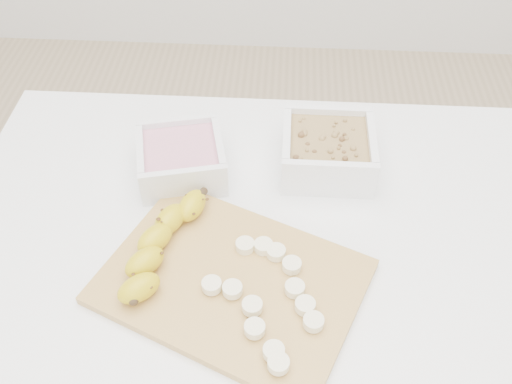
# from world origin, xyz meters

# --- Properties ---
(table) EXTENTS (1.00, 0.70, 0.75)m
(table) POSITION_xyz_m (0.00, 0.00, 0.65)
(table) COLOR white
(table) RESTS_ON ground
(bowl_yogurt) EXTENTS (0.17, 0.17, 0.07)m
(bowl_yogurt) POSITION_xyz_m (-0.14, 0.13, 0.78)
(bowl_yogurt) COLOR white
(bowl_yogurt) RESTS_ON table
(bowl_granola) EXTENTS (0.16, 0.16, 0.07)m
(bowl_granola) POSITION_xyz_m (0.12, 0.16, 0.79)
(bowl_granola) COLOR white
(bowl_granola) RESTS_ON table
(cutting_board) EXTENTS (0.44, 0.39, 0.01)m
(cutting_board) POSITION_xyz_m (-0.03, -0.10, 0.76)
(cutting_board) COLOR tan
(cutting_board) RESTS_ON table
(banana) EXTENTS (0.16, 0.22, 0.04)m
(banana) POSITION_xyz_m (-0.14, -0.06, 0.78)
(banana) COLOR gold
(banana) RESTS_ON cutting_board
(banana_slices) EXTENTS (0.17, 0.22, 0.02)m
(banana_slices) POSITION_xyz_m (0.03, -0.13, 0.77)
(banana_slices) COLOR #FBF1C2
(banana_slices) RESTS_ON cutting_board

